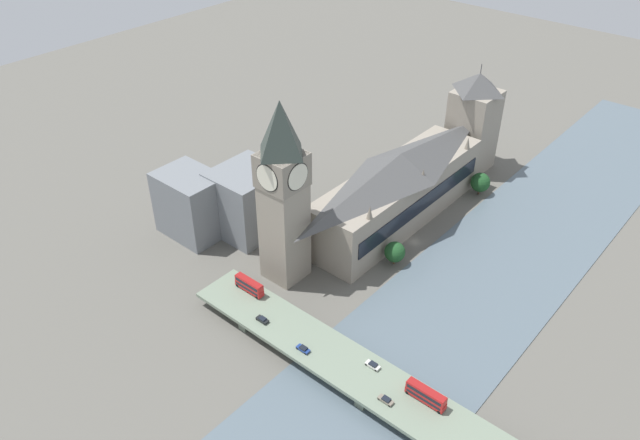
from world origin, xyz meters
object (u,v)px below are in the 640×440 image
car_southbound_lead (262,320)px  parliament_hall (399,188)px  double_decker_bus_lead (426,395)px  double_decker_bus_mid (249,285)px  road_bridge (375,384)px  car_northbound_lead (373,365)px  car_northbound_tail (386,400)px  clock_tower (283,190)px  victoria_tower (473,122)px  car_northbound_mid (303,349)px

car_southbound_lead → parliament_hall: bearing=-86.7°
double_decker_bus_lead → double_decker_bus_mid: bearing=-0.5°
car_southbound_lead → road_bridge: bearing=-175.3°
car_northbound_lead → car_northbound_tail: size_ratio=1.03×
parliament_hall → road_bridge: bearing=120.8°
double_decker_bus_mid → car_northbound_tail: 61.24m
double_decker_bus_mid → car_northbound_tail: double_decker_bus_mid is taller
parliament_hall → double_decker_bus_lead: 94.99m
clock_tower → victoria_tower: bearing=-95.2°
clock_tower → double_decker_bus_mid: size_ratio=5.91×
parliament_hall → car_northbound_lead: (-41.98, 72.67, -9.03)m
double_decker_bus_mid → car_northbound_tail: size_ratio=2.56×
double_decker_bus_mid → clock_tower: bearing=-85.9°
road_bridge → car_northbound_tail: 7.60m
clock_tower → car_northbound_mid: bearing=140.2°
car_northbound_mid → car_southbound_lead: bearing=-3.1°
car_northbound_tail → road_bridge: bearing=-30.2°
car_northbound_lead → clock_tower: bearing=-20.0°
road_bridge → car_southbound_lead: (41.06, 3.34, 1.70)m
road_bridge → car_southbound_lead: car_southbound_lead is taller
victoria_tower → car_southbound_lead: victoria_tower is taller
victoria_tower → road_bridge: size_ratio=0.36×
clock_tower → double_decker_bus_lead: bearing=164.5°
car_northbound_mid → car_northbound_tail: bearing=-178.9°
car_northbound_mid → car_northbound_lead: bearing=-157.0°
clock_tower → double_decker_bus_lead: 77.75m
road_bridge → car_northbound_mid: bearing=10.5°
double_decker_bus_lead → car_northbound_mid: (37.56, 7.69, -1.88)m
double_decker_bus_lead → car_northbound_mid: bearing=11.6°
road_bridge → car_northbound_mid: 23.61m
car_northbound_mid → car_northbound_tail: car_northbound_tail is taller
clock_tower → victoria_tower: 111.37m
double_decker_bus_mid → car_northbound_tail: bearing=172.8°
parliament_hall → victoria_tower: size_ratio=1.78×
parliament_hall → double_decker_bus_mid: parliament_hall is taller
double_decker_bus_lead → road_bridge: bearing=13.2°
victoria_tower → car_northbound_lead: (-42.03, 129.05, -16.51)m
clock_tower → victoria_tower: (-9.96, -110.18, -12.84)m
victoria_tower → double_decker_bus_lead: bearing=114.9°
road_bridge → car_northbound_lead: 5.67m
road_bridge → parliament_hall: bearing=-59.2°
car_northbound_lead → victoria_tower: bearing=-72.0°
car_northbound_lead → car_northbound_tail: car_northbound_lead is taller
victoria_tower → car_northbound_tail: 147.27m
victoria_tower → car_northbound_mid: bearing=99.3°
double_decker_bus_lead → car_northbound_lead: bearing=-1.8°
parliament_hall → car_southbound_lead: bearing=93.3°
victoria_tower → double_decker_bus_mid: bearing=86.2°
double_decker_bus_mid → road_bridge: bearing=175.8°
road_bridge → double_decker_bus_mid: 54.58m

